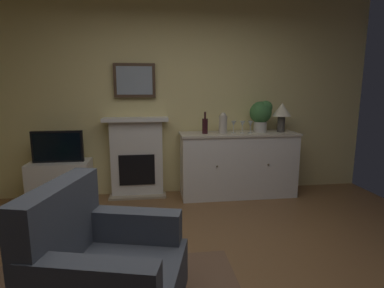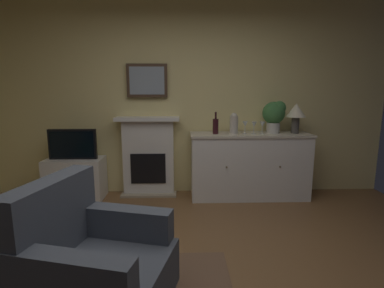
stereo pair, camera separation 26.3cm
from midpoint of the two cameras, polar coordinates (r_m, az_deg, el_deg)
name	(u,v)px [view 2 (the right image)]	position (r m, az deg, el deg)	size (l,w,h in m)	color
wall_rear	(189,97)	(4.26, 1.19, 8.85)	(5.56, 0.06, 2.72)	#EAD68C
fireplace_unit	(149,156)	(4.24, -6.47, -2.31)	(0.87, 0.30, 1.10)	white
framed_picture	(147,81)	(4.18, -6.71, 11.84)	(0.55, 0.04, 0.45)	#473323
sideboard_cabinet	(249,166)	(4.21, 12.60, -4.04)	(1.61, 0.49, 0.89)	white
table_lamp	(296,113)	(4.28, 20.81, 5.59)	(0.26, 0.26, 0.40)	#4C4742
wine_bottle	(216,126)	(4.00, 6.38, 3.43)	(0.08, 0.08, 0.29)	#331419
wine_glass_left	(245,125)	(4.08, 11.86, 3.61)	(0.07, 0.07, 0.16)	silver
wine_glass_center	(254,125)	(4.07, 13.50, 3.53)	(0.07, 0.07, 0.16)	silver
wine_glass_right	(262,125)	(4.09, 15.01, 3.51)	(0.07, 0.07, 0.16)	silver
vase_decorative	(234,124)	(4.00, 9.81, 3.81)	(0.11, 0.11, 0.28)	beige
tv_cabinet	(76,179)	(4.35, -19.57, -6.22)	(0.75, 0.42, 0.56)	white
tv_set	(73,144)	(4.22, -20.06, -0.05)	(0.62, 0.07, 0.40)	black
potted_plant_small	(274,114)	(4.23, 17.10, 5.45)	(0.30, 0.30, 0.43)	beige
armchair	(92,265)	(2.10, -14.78, -21.31)	(0.97, 0.94, 0.92)	#474C56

